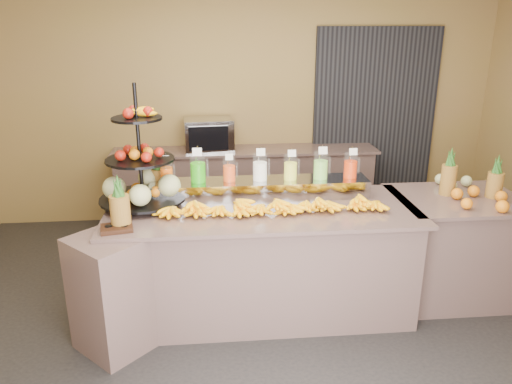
{
  "coord_description": "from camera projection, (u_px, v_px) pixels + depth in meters",
  "views": [
    {
      "loc": [
        -0.4,
        -3.43,
        2.37
      ],
      "look_at": [
        -0.05,
        0.3,
        1.07
      ],
      "focal_mm": 35.0,
      "sensor_mm": 36.0,
      "label": 1
    }
  ],
  "objects": [
    {
      "name": "pitcher_tray",
      "position": [
        260.0,
        188.0,
        4.26
      ],
      "size": [
        1.85,
        0.3,
        0.15
      ],
      "primitive_type": "cube",
      "color": "gray",
      "rests_on": "buffet_counter"
    },
    {
      "name": "juice_pitcher_lemon",
      "position": [
        290.0,
        169.0,
        4.22
      ],
      "size": [
        0.12,
        0.12,
        0.28
      ],
      "color": "silver",
      "rests_on": "pitcher_tray"
    },
    {
      "name": "right_counter",
      "position": [
        452.0,
        247.0,
        4.41
      ],
      "size": [
        1.08,
        0.88,
        0.93
      ],
      "color": "gray",
      "rests_on": "ground"
    },
    {
      "name": "fruit_stand",
      "position": [
        148.0,
        176.0,
        4.02
      ],
      "size": [
        0.89,
        0.89,
        0.99
      ],
      "rotation": [
        0.0,
        0.0,
        0.32
      ],
      "color": "black",
      "rests_on": "buffet_counter"
    },
    {
      "name": "juice_pitcher_green",
      "position": [
        198.0,
        170.0,
        4.15
      ],
      "size": [
        0.13,
        0.14,
        0.32
      ],
      "color": "silver",
      "rests_on": "pitcher_tray"
    },
    {
      "name": "room_envelope",
      "position": [
        279.0,
        82.0,
        4.18
      ],
      "size": [
        6.04,
        5.02,
        2.82
      ],
      "color": "olive",
      "rests_on": "ground"
    },
    {
      "name": "juice_pitcher_lime",
      "position": [
        321.0,
        167.0,
        4.24
      ],
      "size": [
        0.13,
        0.13,
        0.3
      ],
      "color": "silver",
      "rests_on": "pitcher_tray"
    },
    {
      "name": "juice_pitcher_orange_a",
      "position": [
        167.0,
        173.0,
        4.14
      ],
      "size": [
        0.11,
        0.11,
        0.26
      ],
      "color": "silver",
      "rests_on": "pitcher_tray"
    },
    {
      "name": "juice_pitcher_orange_c",
      "position": [
        350.0,
        167.0,
        4.27
      ],
      "size": [
        0.12,
        0.12,
        0.28
      ],
      "color": "silver",
      "rests_on": "pitcher_tray"
    },
    {
      "name": "oven_warmer",
      "position": [
        209.0,
        134.0,
        5.75
      ],
      "size": [
        0.58,
        0.43,
        0.37
      ],
      "primitive_type": "cube",
      "rotation": [
        0.0,
        0.0,
        0.09
      ],
      "color": "gray",
      "rests_on": "back_ledge"
    },
    {
      "name": "ground",
      "position": [
        266.0,
        329.0,
        4.04
      ],
      "size": [
        6.0,
        6.0,
        0.0
      ],
      "primitive_type": "plane",
      "color": "black",
      "rests_on": "ground"
    },
    {
      "name": "banana_heap",
      "position": [
        276.0,
        204.0,
        3.93
      ],
      "size": [
        1.84,
        0.17,
        0.15
      ],
      "color": "yellow",
      "rests_on": "buffet_counter"
    },
    {
      "name": "buffet_counter",
      "position": [
        249.0,
        263.0,
        4.12
      ],
      "size": [
        2.75,
        1.25,
        0.93
      ],
      "color": "gray",
      "rests_on": "ground"
    },
    {
      "name": "juice_pitcher_orange_b",
      "position": [
        229.0,
        171.0,
        4.18
      ],
      "size": [
        0.11,
        0.11,
        0.26
      ],
      "color": "silver",
      "rests_on": "pitcher_tray"
    },
    {
      "name": "condiment_caddy",
      "position": [
        117.0,
        228.0,
        3.59
      ],
      "size": [
        0.25,
        0.21,
        0.03
      ],
      "primitive_type": "cube",
      "rotation": [
        0.0,
        0.0,
        0.21
      ],
      "color": "black",
      "rests_on": "buffet_counter"
    },
    {
      "name": "juice_pitcher_milk",
      "position": [
        260.0,
        169.0,
        4.2
      ],
      "size": [
        0.12,
        0.13,
        0.3
      ],
      "color": "silver",
      "rests_on": "pitcher_tray"
    },
    {
      "name": "pineapple_left_a",
      "position": [
        120.0,
        208.0,
        3.6
      ],
      "size": [
        0.15,
        0.15,
        0.41
      ],
      "rotation": [
        0.0,
        0.0,
        0.25
      ],
      "color": "brown",
      "rests_on": "buffet_counter"
    },
    {
      "name": "pineapple_left_b",
      "position": [
        159.0,
        179.0,
        4.27
      ],
      "size": [
        0.13,
        0.13,
        0.4
      ],
      "rotation": [
        0.0,
        0.0,
        0.07
      ],
      "color": "brown",
      "rests_on": "buffet_counter"
    },
    {
      "name": "right_fruit_pile",
      "position": [
        475.0,
        191.0,
        4.17
      ],
      "size": [
        0.5,
        0.48,
        0.26
      ],
      "color": "brown",
      "rests_on": "right_counter"
    },
    {
      "name": "back_ledge",
      "position": [
        245.0,
        187.0,
        6.0
      ],
      "size": [
        3.1,
        0.55,
        0.93
      ],
      "color": "gray",
      "rests_on": "ground"
    }
  ]
}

